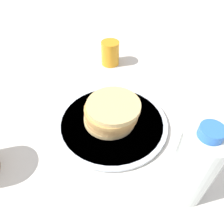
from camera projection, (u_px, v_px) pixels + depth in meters
name	position (u px, v px, depth m)	size (l,w,h in m)	color
ground_plane	(123.00, 120.00, 0.61)	(4.00, 4.00, 0.00)	silver
plate	(112.00, 122.00, 0.59)	(0.30, 0.30, 0.01)	silver
pancake_stack	(111.00, 112.00, 0.57)	(0.14, 0.15, 0.06)	tan
juice_glass	(110.00, 53.00, 0.78)	(0.06, 0.06, 0.08)	orange
water_bottle_near	(194.00, 166.00, 0.40)	(0.08, 0.08, 0.20)	silver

